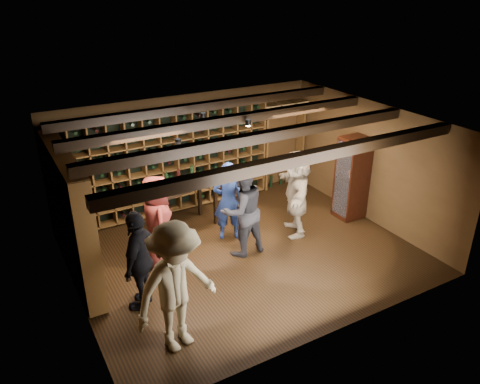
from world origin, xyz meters
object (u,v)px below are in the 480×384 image
man_blue_shirt (228,201)px  tasting_table (183,190)px  display_cabinet (352,180)px  guest_red_floral (157,222)px  man_grey_suit (242,210)px  guest_woman_black (140,260)px  guest_khaki (176,288)px  guest_beige (297,193)px

man_blue_shirt → tasting_table: 0.99m
display_cabinet → guest_red_floral: (-4.21, 0.25, -0.01)m
man_grey_suit → guest_woman_black: man_grey_suit is taller
guest_woman_black → guest_khaki: (0.14, -1.10, 0.14)m
guest_red_floral → guest_beige: (2.79, -0.24, 0.02)m
guest_khaki → tasting_table: size_ratio=1.37×
guest_red_floral → tasting_table: 1.36m
man_grey_suit → guest_khaki: 2.60m
guest_khaki → tasting_table: bearing=52.2°
guest_red_floral → tasting_table: size_ratio=1.20×
man_grey_suit → tasting_table: 1.51m
man_grey_suit → tasting_table: man_grey_suit is taller
guest_woman_black → display_cabinet: bearing=138.9°
tasting_table → man_blue_shirt: bearing=-64.2°
guest_khaki → guest_beige: size_ratio=1.11×
man_blue_shirt → tasting_table: size_ratio=1.13×
guest_woman_black → tasting_table: (1.56, 1.98, 0.03)m
man_blue_shirt → guest_khaki: size_ratio=0.83×
man_blue_shirt → guest_khaki: guest_khaki is taller
guest_woman_black → guest_khaki: guest_khaki is taller
guest_beige → tasting_table: guest_beige is taller
man_blue_shirt → display_cabinet: bearing=-167.4°
man_blue_shirt → guest_khaki: 3.07m
man_grey_suit → guest_red_floral: (-1.48, 0.39, -0.04)m
man_grey_suit → guest_beige: man_grey_suit is taller
man_blue_shirt → guest_woman_black: 2.47m
guest_red_floral → guest_khaki: 2.14m
man_blue_shirt → tasting_table: bearing=-29.5°
guest_red_floral → guest_woman_black: (-0.64, -0.97, -0.02)m
guest_woman_black → guest_khaki: size_ratio=0.85×
display_cabinet → man_grey_suit: bearing=-176.9°
display_cabinet → guest_red_floral: 4.22m
guest_red_floral → guest_khaki: size_ratio=0.88×
display_cabinet → man_blue_shirt: bearing=170.0°
guest_red_floral → guest_beige: 2.80m
guest_woman_black → tasting_table: bearing=-177.8°
display_cabinet → tasting_table: size_ratio=1.24×
display_cabinet → guest_woman_black: bearing=-171.5°
display_cabinet → guest_khaki: guest_khaki is taller
man_grey_suit → guest_woman_black: 2.20m
guest_woman_black → guest_beige: guest_beige is taller
man_grey_suit → guest_beige: size_ratio=1.01×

